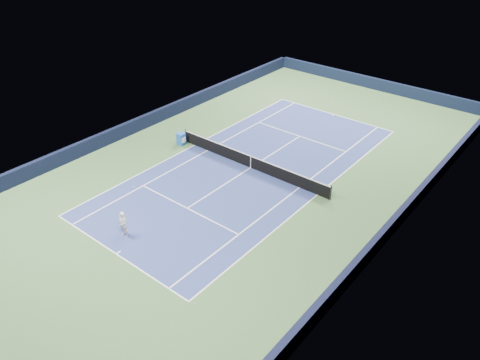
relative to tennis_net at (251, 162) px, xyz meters
The scene contains 19 objects.
ground 0.50m from the tennis_net, ahead, with size 40.00×40.00×0.00m, color #395A31.
wall_far 19.83m from the tennis_net, 90.00° to the left, with size 22.00×0.35×1.10m, color black.
wall_right 10.83m from the tennis_net, ahead, with size 0.35×40.00×1.10m, color black.
wall_left 10.83m from the tennis_net, behind, with size 0.35×40.00×1.10m, color black.
court_surface 0.50m from the tennis_net, ahead, with size 10.97×23.77×0.01m, color navy.
baseline_far 11.90m from the tennis_net, 90.00° to the left, with size 10.97×0.08×0.00m, color white.
baseline_near 11.90m from the tennis_net, 90.00° to the right, with size 10.97×0.08×0.00m, color white.
sideline_doubles_right 5.51m from the tennis_net, ahead, with size 0.08×23.77×0.00m, color white.
sideline_doubles_left 5.51m from the tennis_net, behind, with size 0.08×23.77×0.00m, color white.
sideline_singles_right 4.14m from the tennis_net, ahead, with size 0.08×23.77×0.00m, color white.
sideline_singles_left 4.14m from the tennis_net, behind, with size 0.08×23.77×0.00m, color white.
service_line_far 6.42m from the tennis_net, 90.00° to the left, with size 8.23×0.08×0.00m, color white.
service_line_near 6.42m from the tennis_net, 90.00° to the right, with size 8.23×0.08×0.00m, color white.
center_service_line 0.50m from the tennis_net, ahead, with size 0.08×12.80×0.00m, color white.
center_mark_far 11.75m from the tennis_net, 90.00° to the left, with size 0.08×0.30×0.00m, color white.
center_mark_near 11.75m from the tennis_net, 90.00° to the right, with size 0.08×0.30×0.00m, color white.
tennis_net is the anchor object (origin of this frame).
sponsor_cube 6.42m from the tennis_net, behind, with size 0.59×0.53×0.92m.
tennis_player 10.59m from the tennis_net, 94.83° to the right, with size 0.78×1.29×2.89m.
Camera 1 is at (17.43, -22.70, 16.83)m, focal length 35.00 mm.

